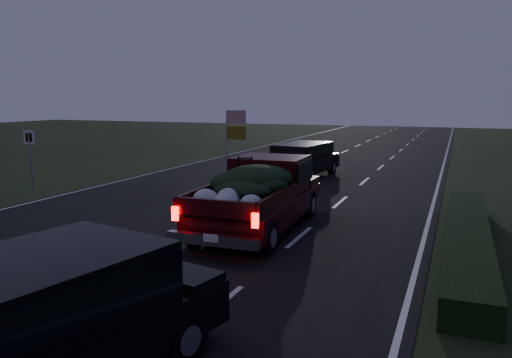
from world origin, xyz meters
The scene contains 7 objects.
ground centered at (0.00, 0.00, 0.00)m, with size 120.00×120.00×0.00m, color black.
road_asphalt centered at (0.00, 0.00, 0.01)m, with size 14.00×120.00×0.02m, color black.
hedge_row centered at (7.80, 3.00, 0.30)m, with size 1.00×10.00×0.60m, color black.
route_sign centered at (-8.50, 5.00, 1.66)m, with size 0.55×0.08×2.50m.
pickup_truck centered at (2.28, 2.88, 1.14)m, with size 2.42×5.87×3.04m.
lead_suv centered at (0.62, 12.77, 1.00)m, with size 2.42×4.80×1.33m.
rear_suv centered at (2.71, -5.97, 1.13)m, with size 3.16×5.52×1.49m.
Camera 1 is at (7.44, -10.07, 3.73)m, focal length 35.00 mm.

